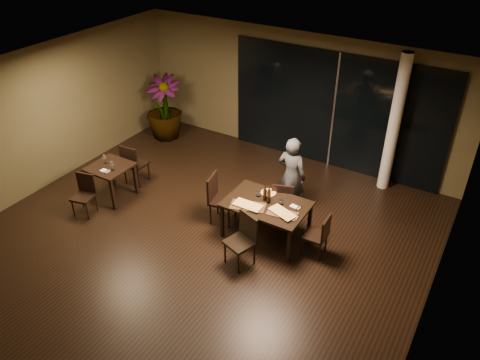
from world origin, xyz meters
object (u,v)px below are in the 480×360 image
chair_side_far (133,163)px  chair_side_near (85,192)px  bottle_b (269,196)px  chair_main_far (283,200)px  chair_main_left (218,196)px  bottle_a (265,193)px  chair_main_near (243,237)px  chair_main_right (320,234)px  main_table (266,207)px  diner (291,176)px  potted_plant (164,108)px  bottle_c (269,194)px  side_table (111,171)px

chair_side_far → chair_side_near: 1.31m
bottle_b → chair_main_far: bearing=86.2°
chair_main_left → bottle_b: bearing=-98.2°
chair_main_left → bottle_a: size_ratio=3.20×
chair_main_near → chair_main_right: (1.06, 0.83, -0.06)m
chair_main_far → bottle_b: bearing=66.9°
bottle_a → chair_side_near: bearing=-159.8°
chair_main_left → chair_side_near: (-2.44, -1.15, -0.08)m
main_table → bottle_b: size_ratio=4.87×
main_table → chair_main_near: chair_main_near is taller
chair_side_near → diner: (3.49, 2.17, 0.34)m
main_table → chair_side_far: bearing=178.0°
chair_main_near → chair_main_far: bearing=106.1°
chair_main_far → diner: (-0.04, 0.43, 0.32)m
bottle_a → bottle_b: bearing=-19.3°
bottle_a → main_table: bearing=-41.6°
chair_main_right → chair_main_left: bearing=-90.7°
main_table → chair_side_near: size_ratio=1.76×
chair_main_right → chair_side_far: 4.42m
diner → chair_main_far: bearing=98.1°
chair_main_left → chair_main_far: bearing=-73.0°
chair_main_near → chair_side_far: 3.48m
chair_main_far → bottle_b: (-0.04, -0.53, 0.40)m
main_table → potted_plant: bearing=151.5°
bottle_c → chair_main_far: bearing=82.1°
chair_main_near → diner: bearing=107.9°
chair_side_near → bottle_a: bottle_a is taller
main_table → bottle_a: bearing=138.4°
chair_main_left → potted_plant: potted_plant is taller
chair_main_left → chair_main_right: bearing=-100.5°
side_table → bottle_a: bottle_a is taller
diner → bottle_b: bearing=92.9°
potted_plant → chair_main_near: bearing=-36.4°
chair_main_left → bottle_b: (1.05, 0.07, 0.34)m
chair_main_far → bottle_a: 0.65m
potted_plant → bottle_c: (4.20, -2.19, 0.08)m
chair_main_far → chair_main_right: (1.00, -0.55, -0.03)m
chair_main_right → bottle_b: bottle_b is taller
chair_side_near → bottle_c: 3.71m
chair_main_near → bottle_b: bottle_b is taller
bottle_c → bottle_a: bearing=-156.6°
side_table → chair_side_far: chair_side_far is taller
chair_main_far → bottle_c: 0.62m
chair_side_far → chair_side_near: bearing=81.4°
chair_main_far → chair_main_left: chair_main_left is taller
main_table → bottle_b: bearing=57.3°
bottle_c → bottle_b: bearing=-64.8°
main_table → potted_plant: (-4.21, 2.28, 0.15)m
chair_main_right → chair_side_near: 4.68m
diner → potted_plant: same height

